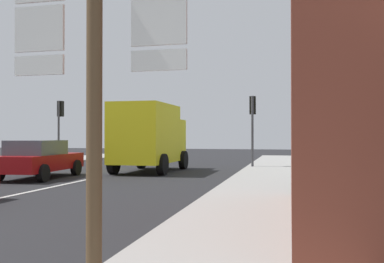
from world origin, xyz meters
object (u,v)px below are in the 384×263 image
Objects in this scene: delivery_truck at (149,136)px; route_sign_post at (95,104)px; sedan_far at (39,159)px; traffic_light_far_right at (253,115)px; traffic_light_far_left at (60,117)px.

route_sign_post is (4.60, -14.92, 0.26)m from delivery_truck.
sedan_far is 1.19× the size of traffic_light_far_right.
route_sign_post is at bearing -55.01° from sedan_far.
delivery_truck is 1.37× the size of traffic_light_far_left.
traffic_light_far_left is (-6.70, 3.69, 1.07)m from delivery_truck.
traffic_light_far_left reaches higher than traffic_light_far_right.
traffic_light_far_right is (11.15, -0.89, -0.04)m from traffic_light_far_left.
traffic_light_far_left reaches higher than sedan_far.
traffic_light_far_right reaches higher than route_sign_post.
traffic_light_far_left is at bearing 121.27° from route_sign_post.
traffic_light_far_right is (-0.15, 17.72, 0.77)m from route_sign_post.
delivery_truck reaches higher than sedan_far.
delivery_truck is 5.35m from traffic_light_far_right.
traffic_light_far_left is (-11.30, 18.61, 0.81)m from route_sign_post.
traffic_light_far_left reaches higher than delivery_truck.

